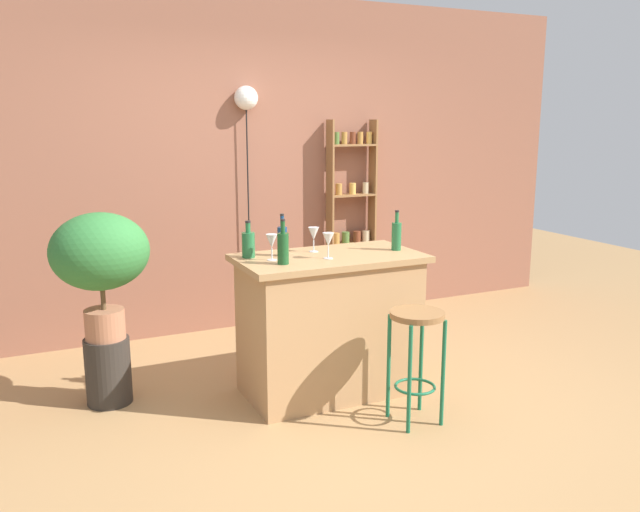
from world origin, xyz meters
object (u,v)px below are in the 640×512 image
object	(u,v)px
plant_stool	(108,371)
bottle_wine_red	(283,247)
bottle_vinegar	(396,235)
wine_glass_right	(314,234)
bar_stool	(416,341)
bottle_soda_blue	(282,240)
spice_shelf	(351,219)
pendant_globe_light	(246,102)
bottle_spirits_clear	(248,244)
wine_glass_left	(272,242)
wine_glass_center	(328,240)
potted_plant	(100,257)

from	to	relation	value
plant_stool	bottle_wine_red	bearing A→B (deg)	-28.84
bottle_vinegar	wine_glass_right	world-z (taller)	bottle_vinegar
bar_stool	bottle_soda_blue	size ratio (longest dim) A/B	2.53
bar_stool	bottle_wine_red	distance (m)	0.97
spice_shelf	plant_stool	size ratio (longest dim) A/B	4.15
spice_shelf	pendant_globe_light	size ratio (longest dim) A/B	0.87
bottle_spirits_clear	bar_stool	bearing A→B (deg)	-45.48
bottle_spirits_clear	wine_glass_left	bearing A→B (deg)	-54.23
bottle_vinegar	wine_glass_left	distance (m)	0.87
bottle_wine_red	pendant_globe_light	world-z (taller)	pendant_globe_light
spice_shelf	bottle_vinegar	bearing A→B (deg)	-107.05
wine_glass_right	pendant_globe_light	xyz separation A→B (m)	(0.03, 1.39, 0.88)
spice_shelf	wine_glass_left	xyz separation A→B (m)	(-1.34, -1.50, 0.15)
wine_glass_left	wine_glass_center	distance (m)	0.35
potted_plant	bottle_spirits_clear	xyz separation A→B (m)	(0.87, -0.27, 0.06)
bar_stool	wine_glass_center	size ratio (longest dim) A/B	4.18
wine_glass_left	pendant_globe_light	world-z (taller)	pendant_globe_light
potted_plant	wine_glass_center	size ratio (longest dim) A/B	4.89
bar_stool	wine_glass_center	bearing A→B (deg)	121.18
plant_stool	pendant_globe_light	size ratio (longest dim) A/B	0.21
potted_plant	bottle_vinegar	bearing A→B (deg)	-14.17
bar_stool	wine_glass_left	xyz separation A→B (m)	(-0.66, 0.63, 0.54)
bottle_wine_red	wine_glass_center	bearing A→B (deg)	5.12
plant_stool	bottle_vinegar	bearing A→B (deg)	-14.17
bar_stool	wine_glass_center	world-z (taller)	wine_glass_center
bottle_vinegar	wine_glass_center	xyz separation A→B (m)	(-0.53, -0.05, 0.02)
bottle_soda_blue	pendant_globe_light	distance (m)	1.70
bar_stool	wine_glass_center	distance (m)	0.82
plant_stool	bottle_wine_red	distance (m)	1.40
plant_stool	bottle_spirits_clear	xyz separation A→B (m)	(0.87, -0.27, 0.80)
wine_glass_center	pendant_globe_light	bearing A→B (deg)	88.89
bottle_vinegar	wine_glass_center	bearing A→B (deg)	-174.18
bottle_wine_red	wine_glass_center	xyz separation A→B (m)	(0.32, 0.03, 0.01)
potted_plant	bottle_vinegar	distance (m)	1.90
bottle_soda_blue	bar_stool	bearing A→B (deg)	-53.10
bottle_wine_red	wine_glass_right	bearing A→B (deg)	39.27
bottle_spirits_clear	bottle_wine_red	bearing A→B (deg)	-65.16
plant_stool	wine_glass_center	world-z (taller)	wine_glass_center
bottle_spirits_clear	pendant_globe_light	bearing A→B (deg)	71.10
pendant_globe_light	wine_glass_center	bearing A→B (deg)	-91.11
bar_stool	pendant_globe_light	world-z (taller)	pendant_globe_light
potted_plant	bottle_soda_blue	world-z (taller)	potted_plant
bar_stool	wine_glass_right	distance (m)	0.99
wine_glass_center	bottle_vinegar	bearing A→B (deg)	5.82
pendant_globe_light	wine_glass_right	bearing A→B (deg)	-91.07
wine_glass_right	bottle_wine_red	bearing A→B (deg)	-140.73
spice_shelf	wine_glass_left	bearing A→B (deg)	-131.88
wine_glass_left	pendant_globe_light	distance (m)	1.80
spice_shelf	bottle_spirits_clear	bearing A→B (deg)	-136.86
spice_shelf	bottle_soda_blue	distance (m)	1.87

